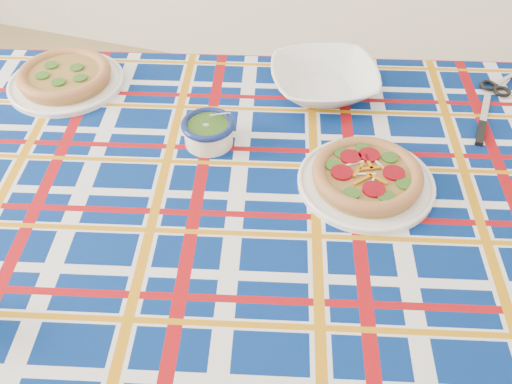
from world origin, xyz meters
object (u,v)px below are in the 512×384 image
(pesto_bowl, at_px, (208,130))
(main_focaccia_plate, at_px, (367,175))
(dining_table, at_px, (276,206))
(serving_bowl, at_px, (324,81))

(pesto_bowl, bearing_deg, main_focaccia_plate, -5.01)
(dining_table, distance_m, serving_bowl, 0.37)
(main_focaccia_plate, distance_m, pesto_bowl, 0.36)
(main_focaccia_plate, xyz_separation_m, serving_bowl, (-0.16, 0.31, 0.00))
(main_focaccia_plate, relative_size, serving_bowl, 1.11)
(main_focaccia_plate, height_order, pesto_bowl, pesto_bowl)
(serving_bowl, bearing_deg, pesto_bowl, -125.87)
(dining_table, distance_m, main_focaccia_plate, 0.21)
(pesto_bowl, bearing_deg, serving_bowl, 54.13)
(dining_table, bearing_deg, serving_bowl, 71.99)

